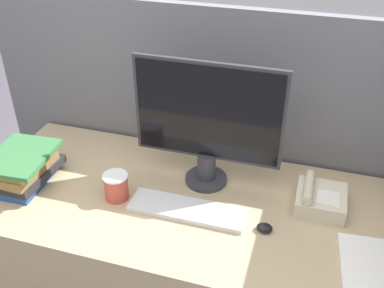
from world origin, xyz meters
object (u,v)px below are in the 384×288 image
at_px(mouse, 265,228).
at_px(book_stack, 21,168).
at_px(monitor, 207,124).
at_px(keyboard, 187,210).
at_px(desk_telephone, 320,199).
at_px(coffee_cup, 116,186).

xyz_separation_m(mouse, book_stack, (-0.99, -0.00, 0.06)).
xyz_separation_m(monitor, keyboard, (-0.02, -0.21, -0.26)).
xyz_separation_m(keyboard, mouse, (0.29, -0.02, 0.00)).
bearing_deg(mouse, monitor, 141.08).
bearing_deg(desk_telephone, book_stack, -170.57).
bearing_deg(coffee_cup, desk_telephone, 12.90).
relative_size(mouse, desk_telephone, 0.30).
xyz_separation_m(keyboard, book_stack, (-0.69, -0.02, 0.06)).
xyz_separation_m(mouse, coffee_cup, (-0.58, 0.02, 0.04)).
bearing_deg(keyboard, mouse, -3.12).
bearing_deg(monitor, desk_telephone, -4.21).
distance_m(keyboard, coffee_cup, 0.29).
height_order(mouse, coffee_cup, coffee_cup).
relative_size(monitor, coffee_cup, 5.43).
height_order(book_stack, desk_telephone, book_stack).
distance_m(mouse, coffee_cup, 0.58).
xyz_separation_m(coffee_cup, book_stack, (-0.41, -0.02, 0.01)).
bearing_deg(desk_telephone, coffee_cup, -167.10).
bearing_deg(monitor, book_stack, -162.32).
height_order(monitor, book_stack, monitor).
bearing_deg(keyboard, monitor, 85.36).
xyz_separation_m(book_stack, desk_telephone, (1.16, 0.19, -0.03)).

